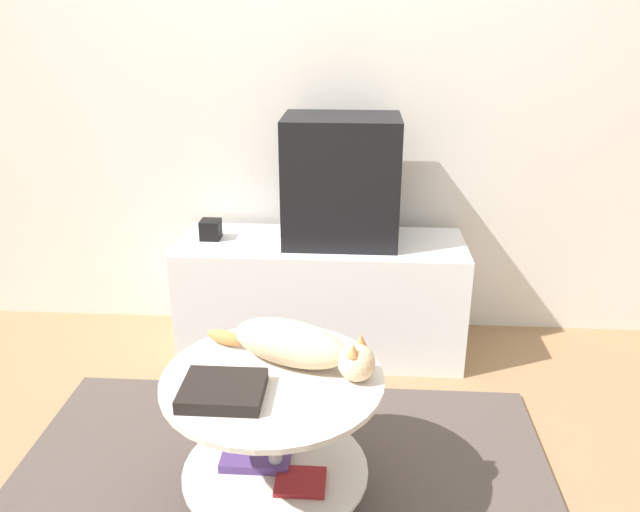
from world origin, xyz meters
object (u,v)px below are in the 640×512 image
speaker (211,229)px  cat (298,345)px  tv (341,181)px  dvd_box (223,390)px

speaker → cat: size_ratio=0.16×
tv → dvd_box: (-0.29, -1.18, -0.30)m
cat → speaker: bearing=138.3°
cat → tv: bearing=106.0°
speaker → dvd_box: size_ratio=0.38×
tv → cat: (-0.10, -0.99, -0.26)m
dvd_box → cat: 0.27m
speaker → cat: (0.50, -0.98, -0.02)m
speaker → cat: cat is taller
dvd_box → cat: (0.20, 0.18, 0.05)m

